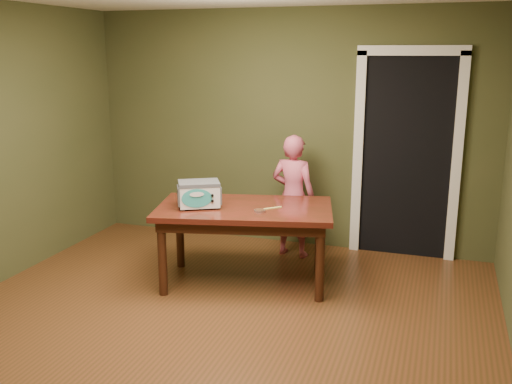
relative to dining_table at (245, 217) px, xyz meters
The scene contains 8 objects.
floor 1.37m from the dining_table, 87.95° to the right, with size 5.00×5.00×0.00m, color brown.
room_shell 1.60m from the dining_table, 87.95° to the right, with size 4.52×5.02×2.61m.
doorway 2.11m from the dining_table, 49.54° to the left, with size 1.10×0.66×2.25m.
dining_table is the anchor object (origin of this frame).
toy_oven 0.48m from the dining_table, 158.47° to the right, with size 0.45×0.41×0.24m.
baking_pan 0.26m from the dining_table, 34.41° to the right, with size 0.10×0.10×0.02m.
spatula 0.29m from the dining_table, ahead, with size 0.18×0.03×0.01m, color #DED260.
child 0.91m from the dining_table, 74.96° to the left, with size 0.48×0.31×1.31m, color #CA536C.
Camera 1 is at (1.66, -3.57, 2.15)m, focal length 40.00 mm.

